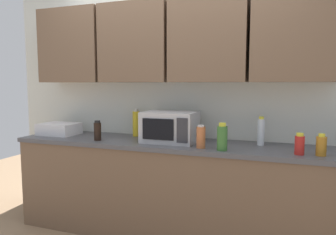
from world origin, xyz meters
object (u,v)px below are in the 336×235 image
Objects in this scene: microwave at (170,127)px; dish_rack at (59,129)px; bottle_soy_dark at (98,131)px; bottle_clear_tall at (261,132)px; bottle_red_sauce at (300,144)px; bottle_green_oil at (222,138)px; bottle_amber_vinegar at (321,146)px; bottle_spice_jar at (201,137)px; bottle_yellow_mustard at (136,123)px.

microwave reaches higher than dish_rack.
bottle_soy_dark is 0.75× the size of bottle_clear_tall.
bottle_green_oil is at bearing -175.30° from bottle_red_sauce.
bottle_soy_dark is 1.92m from bottle_amber_vinegar.
bottle_amber_vinegar is at bearing 4.93° from bottle_green_oil.
dish_rack is at bearing 175.95° from bottle_red_sauce.
microwave reaches higher than bottle_green_oil.
dish_rack is at bearing 176.54° from bottle_amber_vinegar.
bottle_clear_tall is (-0.30, 0.28, 0.04)m from bottle_red_sauce.
microwave is 0.69m from bottle_soy_dark.
dish_rack is at bearing 173.56° from bottle_spice_jar.
microwave reaches higher than bottle_soy_dark.
bottle_soy_dark is at bearing 178.83° from bottle_spice_jar.
bottle_clear_tall is at bearing 10.41° from bottle_soy_dark.
bottle_clear_tall reaches higher than bottle_red_sauce.
bottle_yellow_mustard reaches higher than dish_rack.
bottle_clear_tall is at bearing -3.47° from bottle_yellow_mustard.
bottle_spice_jar is 0.91m from bottle_amber_vinegar.
bottle_clear_tall is (0.28, 0.33, 0.02)m from bottle_green_oil.
bottle_soy_dark is at bearing -169.59° from bottle_clear_tall.
bottle_green_oil reaches higher than bottle_spice_jar.
microwave is at bearing 173.22° from bottle_amber_vinegar.
bottle_green_oil is (1.19, -0.06, 0.01)m from bottle_soy_dark.
bottle_yellow_mustard reaches higher than bottle_amber_vinegar.
dish_rack is 1.50× the size of bottle_clear_tall.
bottle_green_oil reaches higher than bottle_red_sauce.
dish_rack is 2.01× the size of bottle_soy_dark.
bottle_red_sauce is (0.76, 0.01, -0.02)m from bottle_spice_jar.
dish_rack is at bearing -166.91° from bottle_yellow_mustard.
bottle_red_sauce is (2.34, -0.17, 0.02)m from dish_rack.
bottle_soy_dark is 0.85× the size of bottle_green_oil.
bottle_spice_jar is 0.87× the size of bottle_green_oil.
bottle_clear_tall is (1.23, -0.07, -0.01)m from bottle_yellow_mustard.
bottle_clear_tall is at bearing 32.16° from bottle_spice_jar.
bottle_green_oil is 0.80× the size of bottle_yellow_mustard.
bottle_red_sauce reaches higher than dish_rack.
bottle_amber_vinegar is (2.49, -0.15, 0.02)m from dish_rack.
microwave is 2.90× the size of bottle_red_sauce.
bottle_red_sauce is 1.57m from bottle_yellow_mustard.
dish_rack is 2.05m from bottle_clear_tall.
bottle_amber_vinegar is 0.66× the size of bottle_clear_tall.
bottle_spice_jar is at bearing -179.06° from bottle_red_sauce.
bottle_clear_tall is at bearing 137.02° from bottle_red_sauce.
bottle_spice_jar reaches higher than bottle_red_sauce.
bottle_green_oil is at bearing -22.14° from microwave.
bottle_yellow_mustard is (0.81, 0.19, 0.07)m from dish_rack.
bottle_yellow_mustard is at bearing 168.64° from bottle_amber_vinegar.
dish_rack is 2.29× the size of bottle_red_sauce.
bottle_yellow_mustard is at bearing 55.33° from bottle_soy_dark.
bottle_amber_vinegar is 0.59× the size of bottle_yellow_mustard.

